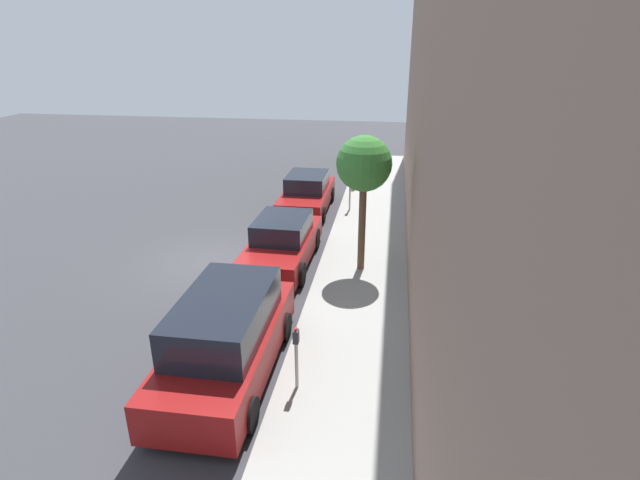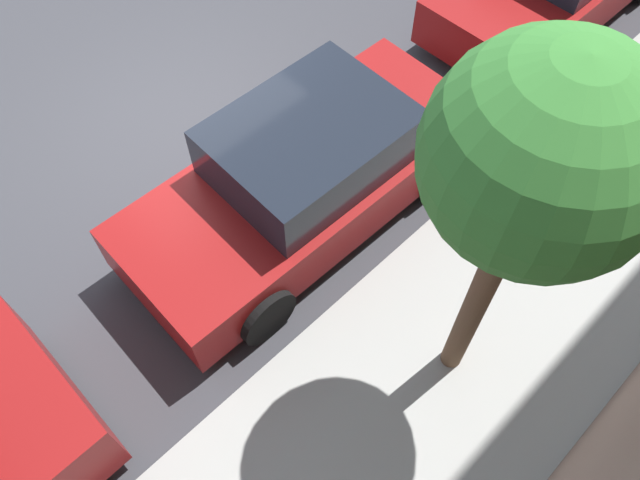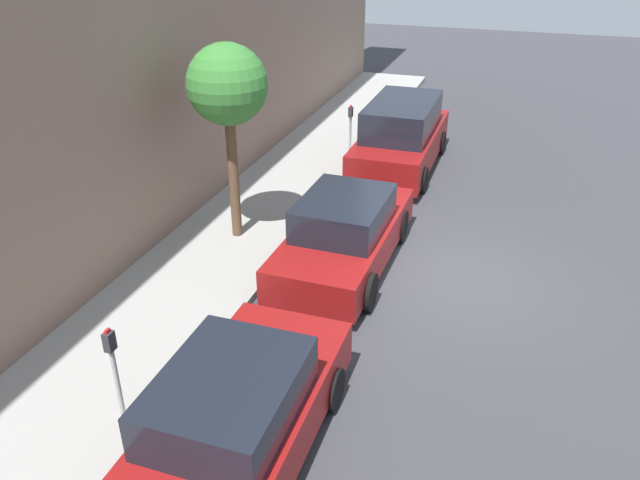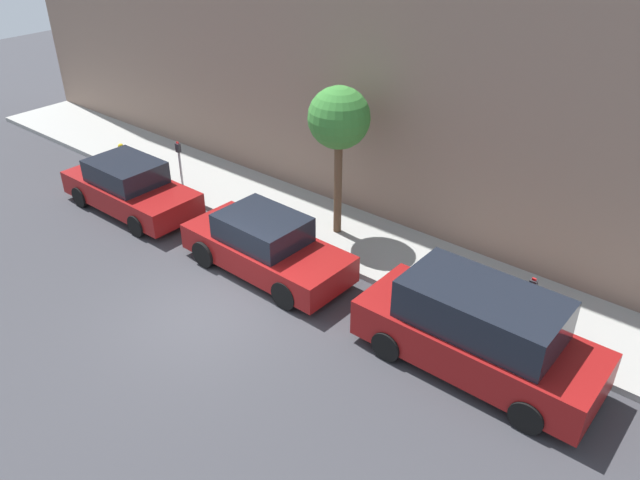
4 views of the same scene
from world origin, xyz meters
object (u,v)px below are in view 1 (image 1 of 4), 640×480
object	(u,v)px
parked_minivan_nearest	(226,338)
parked_sedan_third	(307,193)
street_tree	(364,166)
parking_meter_far	(350,189)
fire_hydrant	(354,182)
parked_sedan_second	(282,243)
parking_meter_near	(296,351)

from	to	relation	value
parked_minivan_nearest	parked_sedan_third	distance (m)	11.17
parked_minivan_nearest	street_tree	distance (m)	6.46
parking_meter_far	fire_hydrant	distance (m)	3.07
parked_sedan_second	street_tree	bearing A→B (deg)	-6.76
parked_sedan_third	fire_hydrant	world-z (taller)	parked_sedan_third
parking_meter_far	fire_hydrant	size ratio (longest dim) A/B	2.15
parked_minivan_nearest	fire_hydrant	size ratio (longest dim) A/B	7.11
parked_minivan_nearest	parked_sedan_third	world-z (taller)	parked_minivan_nearest
parked_sedan_second	parking_meter_near	size ratio (longest dim) A/B	3.27
parked_minivan_nearest	parked_sedan_second	world-z (taller)	parked_minivan_nearest
parked_sedan_third	parking_meter_far	bearing A→B (deg)	-4.41
parking_meter_near	street_tree	distance (m)	6.36
parked_minivan_nearest	fire_hydrant	distance (m)	14.12
parked_sedan_third	fire_hydrant	size ratio (longest dim) A/B	6.53
parked_sedan_second	parked_sedan_third	bearing A→B (deg)	91.58
parked_minivan_nearest	parked_sedan_second	xyz separation A→B (m)	(-0.09, 5.76, -0.20)
parked_sedan_second	parking_meter_far	size ratio (longest dim) A/B	3.06
parking_meter_near	street_tree	size ratio (longest dim) A/B	0.34
parked_minivan_nearest	parked_sedan_second	size ratio (longest dim) A/B	1.08
parked_minivan_nearest	parked_sedan_third	xyz separation A→B (m)	(-0.24, 11.16, -0.20)
parked_sedan_second	parked_sedan_third	distance (m)	5.41
parked_sedan_second	street_tree	xyz separation A→B (m)	(2.53, -0.30, 2.65)
parking_meter_near	parked_minivan_nearest	bearing A→B (deg)	166.27
parking_meter_far	street_tree	xyz separation A→B (m)	(0.87, -5.56, 2.32)
parked_minivan_nearest	parking_meter_near	xyz separation A→B (m)	(1.57, -0.38, 0.08)
parked_sedan_second	fire_hydrant	distance (m)	8.42
parked_sedan_second	parked_sedan_third	xyz separation A→B (m)	(-0.15, 5.40, 0.00)
street_tree	fire_hydrant	size ratio (longest dim) A/B	5.92
parked_minivan_nearest	parked_sedan_second	distance (m)	5.76
parking_meter_near	fire_hydrant	distance (m)	14.43
parked_sedan_third	parking_meter_far	distance (m)	1.84
parking_meter_near	parked_sedan_second	bearing A→B (deg)	105.11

